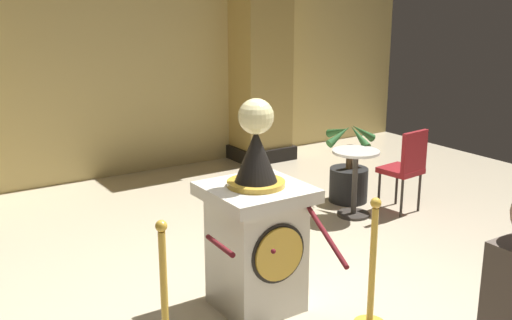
{
  "coord_description": "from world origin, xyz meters",
  "views": [
    {
      "loc": [
        -2.58,
        -3.41,
        2.43
      ],
      "look_at": [
        -0.14,
        0.34,
        1.21
      ],
      "focal_mm": 43.38,
      "sensor_mm": 36.0,
      "label": 1
    }
  ],
  "objects_px": {
    "stanchion_near": "(165,312)",
    "cafe_chair_red": "(406,164)",
    "cafe_table": "(355,175)",
    "pedestal_clock": "(256,230)",
    "potted_palm_right": "(349,177)",
    "stanchion_far": "(372,283)"
  },
  "relations": [
    {
      "from": "stanchion_far",
      "to": "potted_palm_right",
      "type": "distance_m",
      "value": 2.92
    },
    {
      "from": "stanchion_near",
      "to": "pedestal_clock",
      "type": "bearing_deg",
      "value": 16.71
    },
    {
      "from": "potted_palm_right",
      "to": "cafe_table",
      "type": "relative_size",
      "value": 1.28
    },
    {
      "from": "pedestal_clock",
      "to": "stanchion_far",
      "type": "height_order",
      "value": "pedestal_clock"
    },
    {
      "from": "stanchion_near",
      "to": "stanchion_far",
      "type": "bearing_deg",
      "value": -17.14
    },
    {
      "from": "cafe_table",
      "to": "pedestal_clock",
      "type": "bearing_deg",
      "value": -150.77
    },
    {
      "from": "stanchion_far",
      "to": "potted_palm_right",
      "type": "bearing_deg",
      "value": 51.97
    },
    {
      "from": "potted_palm_right",
      "to": "cafe_table",
      "type": "xyz_separation_m",
      "value": [
        -0.29,
        -0.42,
        0.18
      ]
    },
    {
      "from": "pedestal_clock",
      "to": "cafe_chair_red",
      "type": "bearing_deg",
      "value": 19.47
    },
    {
      "from": "pedestal_clock",
      "to": "stanchion_far",
      "type": "distance_m",
      "value": 0.95
    },
    {
      "from": "pedestal_clock",
      "to": "potted_palm_right",
      "type": "relative_size",
      "value": 1.73
    },
    {
      "from": "pedestal_clock",
      "to": "stanchion_near",
      "type": "distance_m",
      "value": 1.0
    },
    {
      "from": "stanchion_near",
      "to": "cafe_chair_red",
      "type": "relative_size",
      "value": 1.05
    },
    {
      "from": "stanchion_near",
      "to": "potted_palm_right",
      "type": "xyz_separation_m",
      "value": [
        3.25,
        1.85,
        -0.05
      ]
    },
    {
      "from": "cafe_table",
      "to": "cafe_chair_red",
      "type": "height_order",
      "value": "cafe_chair_red"
    },
    {
      "from": "stanchion_far",
      "to": "stanchion_near",
      "type": "bearing_deg",
      "value": 162.86
    },
    {
      "from": "potted_palm_right",
      "to": "cafe_table",
      "type": "height_order",
      "value": "potted_palm_right"
    },
    {
      "from": "stanchion_far",
      "to": "cafe_table",
      "type": "height_order",
      "value": "stanchion_far"
    },
    {
      "from": "cafe_table",
      "to": "cafe_chair_red",
      "type": "distance_m",
      "value": 0.61
    },
    {
      "from": "cafe_chair_red",
      "to": "potted_palm_right",
      "type": "bearing_deg",
      "value": 112.67
    },
    {
      "from": "stanchion_near",
      "to": "cafe_chair_red",
      "type": "bearing_deg",
      "value": 18.77
    },
    {
      "from": "stanchion_near",
      "to": "cafe_table",
      "type": "relative_size",
      "value": 1.33
    }
  ]
}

